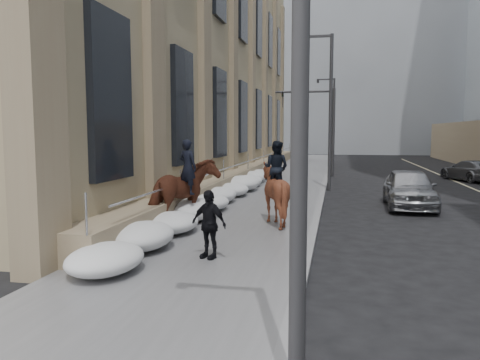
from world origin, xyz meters
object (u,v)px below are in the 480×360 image
Objects in this scene: car_grey at (470,171)px; pedestrian at (209,224)px; mounted_horse_left at (184,191)px; car_silver at (409,188)px; mounted_horse_right at (274,190)px.

pedestrian is at bearing 42.77° from car_grey.
car_grey is at bearing -102.71° from mounted_horse_left.
car_grey is at bearing 67.10° from car_silver.
car_silver is 1.03× the size of car_grey.
mounted_horse_left is 1.69× the size of pedestrian.
mounted_horse_left is 21.71m from car_grey.
mounted_horse_right is 1.65× the size of pedestrian.
mounted_horse_left is 3.91m from pedestrian.
mounted_horse_left reaches higher than car_grey.
car_grey is (5.25, 11.60, -0.14)m from car_silver.
mounted_horse_right is (2.71, 0.90, 0.00)m from mounted_horse_left.
pedestrian is (-0.95, -4.38, -0.30)m from mounted_horse_right.
pedestrian is 11.05m from car_silver.
mounted_horse_right is 19.46m from car_grey.
car_silver is at bearing 79.73° from pedestrian.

